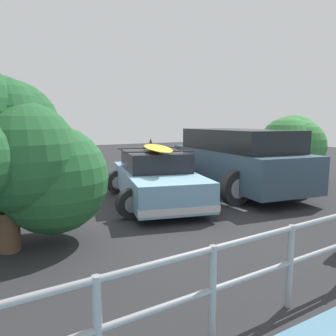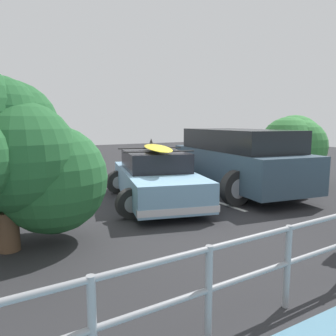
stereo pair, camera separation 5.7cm
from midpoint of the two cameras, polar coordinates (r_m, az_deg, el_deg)
ground_plane at (r=7.57m, az=-3.24°, el=-7.63°), size 44.00×44.00×0.02m
parking_stripe at (r=9.14m, az=5.22°, el=-4.85°), size 0.12×3.70×0.00m
sedan_car at (r=8.35m, az=-2.35°, el=-1.69°), size 2.96×4.46×1.57m
suv_car at (r=9.83m, az=11.67°, el=1.57°), size 3.26×5.22×1.82m
railing_fence at (r=4.31m, az=24.70°, el=-12.03°), size 7.70×0.30×0.93m
bush_near_left at (r=5.68m, az=-25.81°, el=2.26°), size 2.80×2.30×2.89m
bush_near_right at (r=11.66m, az=20.41°, el=3.60°), size 2.26×2.33×2.27m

